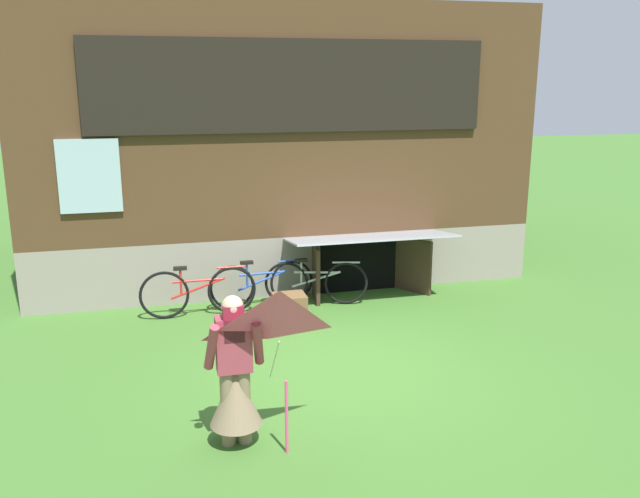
{
  "coord_description": "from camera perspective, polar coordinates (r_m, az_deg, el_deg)",
  "views": [
    {
      "loc": [
        -2.22,
        -7.51,
        3.55
      ],
      "look_at": [
        -0.15,
        0.62,
        1.4
      ],
      "focal_mm": 37.74,
      "sensor_mm": 36.0,
      "label": 1
    }
  ],
  "objects": [
    {
      "name": "ground_plane",
      "position": [
        8.59,
        2.03,
        -10.02
      ],
      "size": [
        60.0,
        60.0,
        0.0
      ],
      "primitive_type": "plane",
      "color": "#3D6B28"
    },
    {
      "name": "log_house",
      "position": [
        13.38,
        -4.72,
        9.27
      ],
      "size": [
        8.53,
        6.4,
        4.74
      ],
      "color": "gray",
      "rests_on": "ground_plane"
    },
    {
      "name": "person",
      "position": [
        6.74,
        -7.21,
        -11.23
      ],
      "size": [
        0.61,
        0.52,
        1.55
      ],
      "rotation": [
        0.0,
        0.0,
        0.11
      ],
      "color": "#7F6B51",
      "rests_on": "ground_plane"
    },
    {
      "name": "kite",
      "position": [
        6.05,
        -3.38,
        -7.39
      ],
      "size": [
        0.94,
        0.87,
        1.65
      ],
      "color": "#E54C7F",
      "rests_on": "ground_plane"
    },
    {
      "name": "bicycle_silver",
      "position": [
        10.76,
        -0.34,
        -2.83
      ],
      "size": [
        1.61,
        0.45,
        0.75
      ],
      "rotation": [
        0.0,
        0.0,
        -0.25
      ],
      "color": "black",
      "rests_on": "ground_plane"
    },
    {
      "name": "bicycle_blue",
      "position": [
        10.71,
        -4.93,
        -2.94
      ],
      "size": [
        1.68,
        0.17,
        0.76
      ],
      "rotation": [
        0.0,
        0.0,
        0.07
      ],
      "color": "black",
      "rests_on": "ground_plane"
    },
    {
      "name": "bicycle_red",
      "position": [
        10.39,
        -10.29,
        -3.58
      ],
      "size": [
        1.76,
        0.08,
        0.8
      ],
      "rotation": [
        0.0,
        0.0,
        -0.0
      ],
      "color": "black",
      "rests_on": "ground_plane"
    },
    {
      "name": "wooden_crate",
      "position": [
        9.95,
        -2.62,
        -5.13
      ],
      "size": [
        0.48,
        0.41,
        0.46
      ],
      "primitive_type": "cube",
      "color": "brown",
      "rests_on": "ground_plane"
    }
  ]
}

